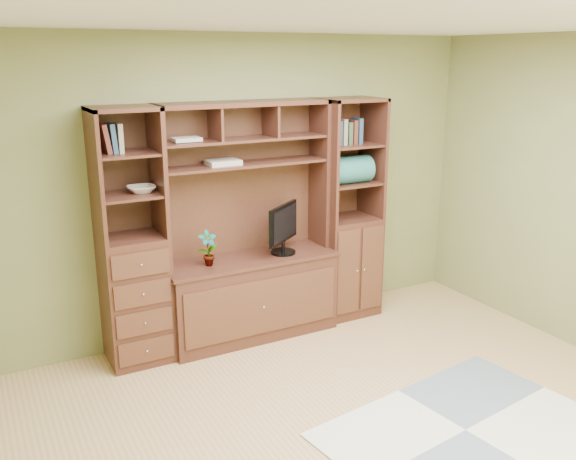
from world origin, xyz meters
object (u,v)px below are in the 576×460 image
left_tower (132,239)px  center_hutch (250,225)px  monitor (283,220)px  right_tower (348,210)px

left_tower → center_hutch: bearing=-2.3°
center_hutch → monitor: size_ratio=3.39×
center_hutch → right_tower: size_ratio=1.00×
center_hutch → left_tower: size_ratio=1.00×
left_tower → monitor: (1.30, -0.07, 0.01)m
right_tower → center_hutch: bearing=-177.8°
left_tower → right_tower: same height
left_tower → right_tower: 2.02m
center_hutch → left_tower: bearing=177.7°
center_hutch → right_tower: same height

